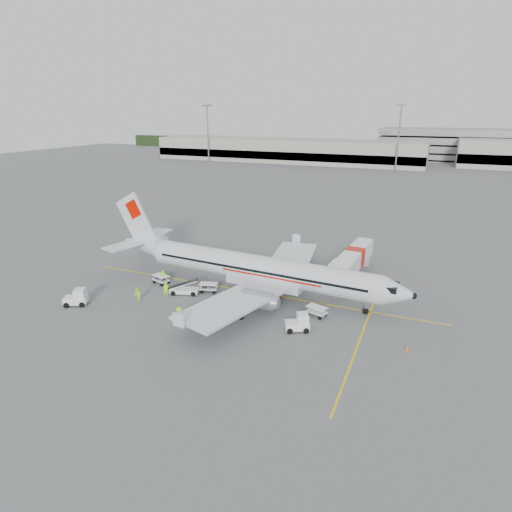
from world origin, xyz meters
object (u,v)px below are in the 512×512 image
object	(u,v)px
tug_aft	(75,297)
jet_bridge	(354,263)
aircraft	(259,251)
tug_fore	(297,322)
belt_loader	(184,284)
tug_mid	(192,315)

from	to	relation	value
tug_aft	jet_bridge	bearing A→B (deg)	8.64
aircraft	tug_fore	size ratio (longest dim) A/B	16.00
tug_fore	belt_loader	bearing A→B (deg)	141.30
aircraft	belt_loader	bearing A→B (deg)	-150.91
tug_aft	tug_mid	bearing A→B (deg)	-23.04
tug_aft	belt_loader	bearing A→B (deg)	9.28
aircraft	tug_aft	distance (m)	20.89
tug_mid	belt_loader	bearing A→B (deg)	141.49
tug_fore	tug_aft	size ratio (longest dim) A/B	0.96
tug_fore	tug_mid	bearing A→B (deg)	168.44
tug_mid	aircraft	bearing A→B (deg)	85.03
tug_aft	aircraft	bearing A→B (deg)	4.01
jet_bridge	tug_aft	distance (m)	33.28
jet_bridge	belt_loader	xyz separation A→B (m)	(-17.19, -12.73, -0.74)
aircraft	belt_loader	xyz separation A→B (m)	(-7.90, -3.69, -3.90)
jet_bridge	tug_mid	distance (m)	22.59
belt_loader	tug_mid	distance (m)	7.50
tug_mid	tug_fore	bearing A→B (deg)	28.55
jet_bridge	belt_loader	distance (m)	21.40
belt_loader	tug_aft	bearing A→B (deg)	-158.98
belt_loader	tug_aft	world-z (taller)	belt_loader
aircraft	belt_loader	world-z (taller)	aircraft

